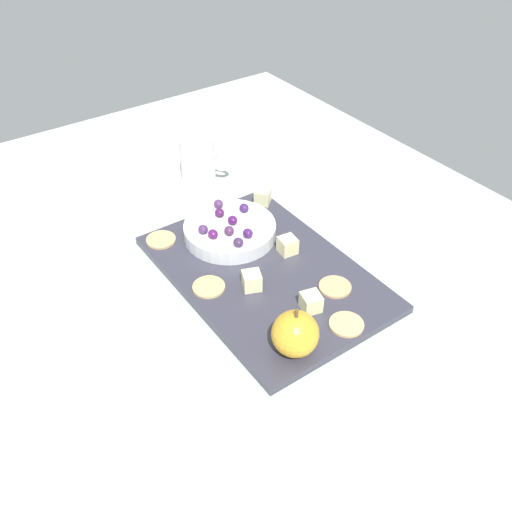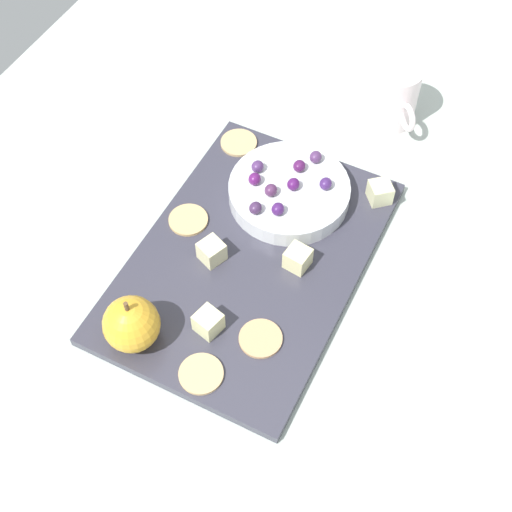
{
  "view_description": "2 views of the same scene",
  "coord_description": "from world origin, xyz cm",
  "px_view_note": "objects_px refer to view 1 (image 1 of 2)",
  "views": [
    {
      "loc": [
        50.63,
        -41.17,
        63.29
      ],
      "look_at": [
        -4.96,
        -2.06,
        7.87
      ],
      "focal_mm": 39.58,
      "sensor_mm": 36.0,
      "label": 1
    },
    {
      "loc": [
        40.77,
        22.54,
        78.12
      ],
      "look_at": [
        -2.66,
        0.76,
        8.22
      ],
      "focal_mm": 50.87,
      "sensor_mm": 36.0,
      "label": 2
    }
  ],
  "objects_px": {
    "cracker_1": "(346,324)",
    "grape_6": "(244,208)",
    "cheese_cube_2": "(311,302)",
    "grape_0": "(250,232)",
    "apple_whole": "(295,334)",
    "cup": "(198,160)",
    "grape_5": "(203,229)",
    "cheese_cube_3": "(288,245)",
    "grape_7": "(220,213)",
    "cheese_cube_0": "(263,197)",
    "cheese_cube_1": "(252,281)",
    "grape_1": "(232,220)",
    "grape_8": "(218,204)",
    "cracker_3": "(335,287)",
    "grape_4": "(229,231)",
    "cracker_0": "(161,240)",
    "platter": "(265,273)",
    "cracker_2": "(209,287)",
    "serving_dish": "(230,230)",
    "grape_2": "(238,242)"
  },
  "relations": [
    {
      "from": "serving_dish",
      "to": "grape_1",
      "type": "height_order",
      "value": "grape_1"
    },
    {
      "from": "grape_0",
      "to": "grape_5",
      "type": "xyz_separation_m",
      "value": [
        -0.05,
        -0.06,
        -0.0
      ]
    },
    {
      "from": "apple_whole",
      "to": "cup",
      "type": "distance_m",
      "value": 0.49
    },
    {
      "from": "cheese_cube_2",
      "to": "grape_0",
      "type": "relative_size",
      "value": 1.57
    },
    {
      "from": "grape_0",
      "to": "grape_4",
      "type": "distance_m",
      "value": 0.03
    },
    {
      "from": "cheese_cube_3",
      "to": "cracker_0",
      "type": "bearing_deg",
      "value": -133.22
    },
    {
      "from": "grape_5",
      "to": "grape_6",
      "type": "bearing_deg",
      "value": 98.01
    },
    {
      "from": "serving_dish",
      "to": "cheese_cube_3",
      "type": "xyz_separation_m",
      "value": [
        0.09,
        0.05,
        0.0
      ]
    },
    {
      "from": "cracker_1",
      "to": "grape_0",
      "type": "distance_m",
      "value": 0.23
    },
    {
      "from": "cheese_cube_3",
      "to": "grape_7",
      "type": "xyz_separation_m",
      "value": [
        -0.12,
        -0.05,
        0.02
      ]
    },
    {
      "from": "grape_0",
      "to": "grape_1",
      "type": "height_order",
      "value": "same"
    },
    {
      "from": "grape_6",
      "to": "cracker_3",
      "type": "bearing_deg",
      "value": 4.62
    },
    {
      "from": "platter",
      "to": "grape_4",
      "type": "xyz_separation_m",
      "value": [
        -0.08,
        -0.01,
        0.04
      ]
    },
    {
      "from": "apple_whole",
      "to": "cheese_cube_2",
      "type": "distance_m",
      "value": 0.09
    },
    {
      "from": "cheese_cube_2",
      "to": "cracker_3",
      "type": "relative_size",
      "value": 0.55
    },
    {
      "from": "cracker_0",
      "to": "cracker_2",
      "type": "bearing_deg",
      "value": 1.69
    },
    {
      "from": "cheese_cube_1",
      "to": "cheese_cube_2",
      "type": "height_order",
      "value": "same"
    },
    {
      "from": "grape_6",
      "to": "grape_4",
      "type": "bearing_deg",
      "value": -54.49
    },
    {
      "from": "apple_whole",
      "to": "grape_1",
      "type": "bearing_deg",
      "value": 164.52
    },
    {
      "from": "cracker_1",
      "to": "grape_0",
      "type": "xyz_separation_m",
      "value": [
        -0.23,
        -0.01,
        0.03
      ]
    },
    {
      "from": "serving_dish",
      "to": "cracker_0",
      "type": "distance_m",
      "value": 0.12
    },
    {
      "from": "cracker_0",
      "to": "grape_2",
      "type": "height_order",
      "value": "grape_2"
    },
    {
      "from": "cracker_3",
      "to": "grape_8",
      "type": "relative_size",
      "value": 2.88
    },
    {
      "from": "cheese_cube_2",
      "to": "cup",
      "type": "xyz_separation_m",
      "value": [
        -0.42,
        0.06,
        0.02
      ]
    },
    {
      "from": "cheese_cube_1",
      "to": "cheese_cube_2",
      "type": "relative_size",
      "value": 1.0
    },
    {
      "from": "grape_4",
      "to": "cup",
      "type": "relative_size",
      "value": 0.19
    },
    {
      "from": "cheese_cube_1",
      "to": "cheese_cube_2",
      "type": "distance_m",
      "value": 0.1
    },
    {
      "from": "apple_whole",
      "to": "cheese_cube_0",
      "type": "distance_m",
      "value": 0.36
    },
    {
      "from": "cracker_0",
      "to": "cup",
      "type": "height_order",
      "value": "cup"
    },
    {
      "from": "apple_whole",
      "to": "grape_1",
      "type": "distance_m",
      "value": 0.27
    },
    {
      "from": "grape_0",
      "to": "grape_4",
      "type": "xyz_separation_m",
      "value": [
        -0.02,
        -0.03,
        -0.0
      ]
    },
    {
      "from": "grape_2",
      "to": "cup",
      "type": "height_order",
      "value": "cup"
    },
    {
      "from": "cracker_0",
      "to": "cracker_3",
      "type": "bearing_deg",
      "value": 32.06
    },
    {
      "from": "cracker_0",
      "to": "cup",
      "type": "xyz_separation_m",
      "value": [
        -0.15,
        0.17,
        0.03
      ]
    },
    {
      "from": "cheese_cube_1",
      "to": "grape_5",
      "type": "bearing_deg",
      "value": -178.06
    },
    {
      "from": "cracker_1",
      "to": "grape_1",
      "type": "bearing_deg",
      "value": -176.59
    },
    {
      "from": "cheese_cube_0",
      "to": "cracker_2",
      "type": "height_order",
      "value": "cheese_cube_0"
    },
    {
      "from": "cup",
      "to": "cheese_cube_1",
      "type": "bearing_deg",
      "value": -17.53
    },
    {
      "from": "grape_8",
      "to": "cracker_3",
      "type": "bearing_deg",
      "value": 10.52
    },
    {
      "from": "grape_6",
      "to": "platter",
      "type": "bearing_deg",
      "value": -20.05
    },
    {
      "from": "cheese_cube_3",
      "to": "cracker_2",
      "type": "xyz_separation_m",
      "value": [
        0.0,
        -0.15,
        -0.01
      ]
    },
    {
      "from": "cheese_cube_2",
      "to": "cheese_cube_0",
      "type": "bearing_deg",
      "value": 158.5
    },
    {
      "from": "cracker_3",
      "to": "grape_7",
      "type": "relative_size",
      "value": 2.88
    },
    {
      "from": "platter",
      "to": "cracker_2",
      "type": "bearing_deg",
      "value": -98.57
    },
    {
      "from": "cheese_cube_2",
      "to": "grape_2",
      "type": "distance_m",
      "value": 0.16
    },
    {
      "from": "cracker_1",
      "to": "grape_6",
      "type": "distance_m",
      "value": 0.29
    },
    {
      "from": "platter",
      "to": "cheese_cube_3",
      "type": "bearing_deg",
      "value": 104.83
    },
    {
      "from": "apple_whole",
      "to": "cheese_cube_0",
      "type": "bearing_deg",
      "value": 151.18
    },
    {
      "from": "cracker_0",
      "to": "grape_0",
      "type": "xyz_separation_m",
      "value": [
        0.1,
        0.11,
        0.03
      ]
    },
    {
      "from": "cracker_1",
      "to": "apple_whole",
      "type": "bearing_deg",
      "value": -94.0
    }
  ]
}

